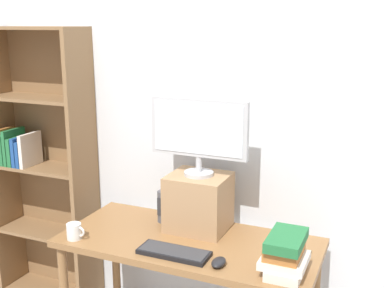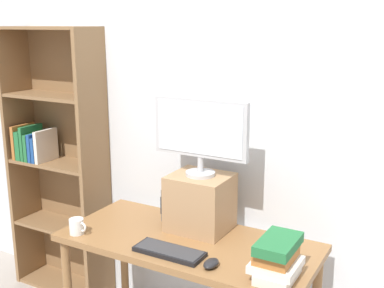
% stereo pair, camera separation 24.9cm
% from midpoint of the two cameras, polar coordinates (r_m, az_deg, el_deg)
% --- Properties ---
extents(back_wall, '(7.00, 0.08, 2.60)m').
position_cam_midpoint_polar(back_wall, '(2.80, 6.47, 2.67)').
color(back_wall, silver).
rests_on(back_wall, ground_plane).
extents(desk, '(1.37, 0.62, 0.74)m').
position_cam_midpoint_polar(desk, '(2.64, 2.28, -12.99)').
color(desk, olive).
rests_on(desk, ground_plane).
extents(bookshelf_unit, '(0.70, 0.28, 1.83)m').
position_cam_midpoint_polar(bookshelf_unit, '(3.41, -13.68, -1.94)').
color(bookshelf_unit, olive).
rests_on(bookshelf_unit, ground_plane).
extents(riser_box, '(0.32, 0.29, 0.31)m').
position_cam_midpoint_polar(riser_box, '(2.67, 3.67, -6.96)').
color(riser_box, '#A87F56').
rests_on(riser_box, desk).
extents(computer_monitor, '(0.55, 0.16, 0.42)m').
position_cam_midpoint_polar(computer_monitor, '(2.56, 3.79, 1.40)').
color(computer_monitor, '#B7B7BA').
rests_on(computer_monitor, riser_box).
extents(keyboard, '(0.36, 0.14, 0.02)m').
position_cam_midpoint_polar(keyboard, '(2.45, 0.18, -12.66)').
color(keyboard, black).
rests_on(keyboard, desk).
extents(computer_mouse, '(0.06, 0.10, 0.04)m').
position_cam_midpoint_polar(computer_mouse, '(2.34, 5.42, -13.99)').
color(computer_mouse, black).
rests_on(computer_mouse, desk).
extents(book_stack, '(0.20, 0.26, 0.19)m').
position_cam_midpoint_polar(book_stack, '(2.26, 13.26, -13.14)').
color(book_stack, silver).
rests_on(book_stack, desk).
extents(coffee_mug, '(0.11, 0.08, 0.09)m').
position_cam_midpoint_polar(coffee_mug, '(2.70, -10.91, -9.62)').
color(coffee_mug, white).
rests_on(coffee_mug, desk).
extents(desk_speaker, '(0.07, 0.07, 0.19)m').
position_cam_midpoint_polar(desk_speaker, '(2.80, -0.43, -7.33)').
color(desk_speaker, '#4C4C51').
rests_on(desk_speaker, desk).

